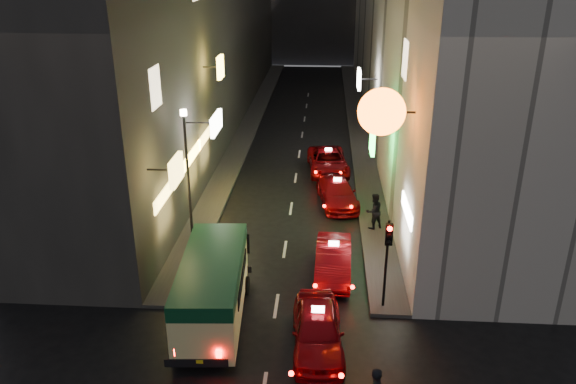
% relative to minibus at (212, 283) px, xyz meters
% --- Properties ---
extents(building_left, '(7.54, 52.00, 18.00)m').
position_rel_minibus_xyz_m(building_left, '(-5.85, 26.59, 7.41)').
color(building_left, '#3B3936').
rests_on(building_left, ground).
extents(building_right, '(8.14, 52.00, 18.00)m').
position_rel_minibus_xyz_m(building_right, '(10.15, 26.59, 7.41)').
color(building_right, beige).
rests_on(building_right, ground).
extents(sidewalk_left, '(1.50, 52.00, 0.15)m').
position_rel_minibus_xyz_m(sidewalk_left, '(-2.10, 26.59, -1.52)').
color(sidewalk_left, '#403E3C').
rests_on(sidewalk_left, ground).
extents(sidewalk_right, '(1.50, 52.00, 0.15)m').
position_rel_minibus_xyz_m(sidewalk_right, '(6.40, 26.59, -1.52)').
color(sidewalk_right, '#403E3C').
rests_on(sidewalk_right, ground).
extents(minibus, '(2.43, 5.98, 2.52)m').
position_rel_minibus_xyz_m(minibus, '(0.00, 0.00, 0.00)').
color(minibus, '#F9F49C').
rests_on(minibus, ground).
extents(taxi_near, '(2.42, 5.32, 1.83)m').
position_rel_minibus_xyz_m(taxi_near, '(3.74, -1.25, -0.76)').
color(taxi_near, maroon).
rests_on(taxi_near, ground).
extents(taxi_second, '(2.15, 4.98, 1.74)m').
position_rel_minibus_xyz_m(taxi_second, '(4.29, 3.55, -0.81)').
color(taxi_second, maroon).
rests_on(taxi_second, ground).
extents(taxi_third, '(2.71, 4.99, 1.68)m').
position_rel_minibus_xyz_m(taxi_third, '(4.56, 10.94, -0.84)').
color(taxi_third, maroon).
rests_on(taxi_third, ground).
extents(taxi_far, '(2.58, 5.24, 1.78)m').
position_rel_minibus_xyz_m(taxi_far, '(4.07, 15.74, -0.79)').
color(taxi_far, maroon).
rests_on(taxi_far, ground).
extents(pedestrian_sidewalk, '(0.89, 0.78, 2.01)m').
position_rel_minibus_xyz_m(pedestrian_sidewalk, '(6.25, 7.76, -0.44)').
color(pedestrian_sidewalk, black).
rests_on(pedestrian_sidewalk, sidewalk_right).
extents(traffic_light, '(0.26, 0.43, 3.50)m').
position_rel_minibus_xyz_m(traffic_light, '(6.15, 1.06, 1.10)').
color(traffic_light, black).
rests_on(traffic_light, sidewalk_right).
extents(lamp_post, '(0.28, 0.28, 6.22)m').
position_rel_minibus_xyz_m(lamp_post, '(-2.05, 5.59, 2.13)').
color(lamp_post, black).
rests_on(lamp_post, sidewalk_left).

